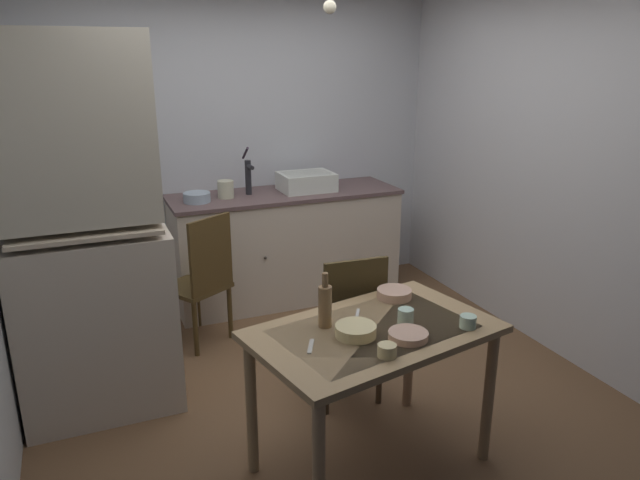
{
  "coord_description": "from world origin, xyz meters",
  "views": [
    {
      "loc": [
        -1.28,
        -3.12,
        2.05
      ],
      "look_at": [
        0.04,
        0.05,
        0.95
      ],
      "focal_mm": 33.17,
      "sensor_mm": 36.0,
      "label": 1
    }
  ],
  "objects_px": {
    "dining_table": "(374,348)",
    "chair_far_side": "(348,326)",
    "mixing_bowl_counter": "(197,197)",
    "hand_pump": "(248,174)",
    "sink_basin": "(306,181)",
    "chair_by_counter": "(202,279)",
    "serving_bowl_wide": "(394,294)",
    "glass_bottle": "(325,305)",
    "hutch_cabinet": "(88,248)",
    "teacup_mint": "(387,351)"
  },
  "relations": [
    {
      "from": "dining_table",
      "to": "chair_far_side",
      "type": "distance_m",
      "value": 0.62
    },
    {
      "from": "chair_far_side",
      "to": "mixing_bowl_counter",
      "type": "bearing_deg",
      "value": 108.57
    },
    {
      "from": "hand_pump",
      "to": "sink_basin",
      "type": "bearing_deg",
      "value": -5.3
    },
    {
      "from": "chair_far_side",
      "to": "chair_by_counter",
      "type": "distance_m",
      "value": 1.26
    },
    {
      "from": "sink_basin",
      "to": "serving_bowl_wide",
      "type": "height_order",
      "value": "sink_basin"
    },
    {
      "from": "chair_far_side",
      "to": "glass_bottle",
      "type": "relative_size",
      "value": 3.44
    },
    {
      "from": "hand_pump",
      "to": "mixing_bowl_counter",
      "type": "bearing_deg",
      "value": -167.9
    },
    {
      "from": "hand_pump",
      "to": "hutch_cabinet",
      "type": "bearing_deg",
      "value": -136.05
    },
    {
      "from": "dining_table",
      "to": "mixing_bowl_counter",
      "type": "bearing_deg",
      "value": 100.38
    },
    {
      "from": "hutch_cabinet",
      "to": "sink_basin",
      "type": "height_order",
      "value": "hutch_cabinet"
    },
    {
      "from": "hutch_cabinet",
      "to": "teacup_mint",
      "type": "xyz_separation_m",
      "value": [
        1.15,
        -1.33,
        -0.21
      ]
    },
    {
      "from": "teacup_mint",
      "to": "hutch_cabinet",
      "type": "bearing_deg",
      "value": 130.84
    },
    {
      "from": "sink_basin",
      "to": "chair_by_counter",
      "type": "distance_m",
      "value": 1.29
    },
    {
      "from": "hutch_cabinet",
      "to": "sink_basin",
      "type": "xyz_separation_m",
      "value": [
        1.76,
        1.18,
        -0.0
      ]
    },
    {
      "from": "sink_basin",
      "to": "hand_pump",
      "type": "height_order",
      "value": "hand_pump"
    },
    {
      "from": "chair_by_counter",
      "to": "teacup_mint",
      "type": "distance_m",
      "value": 2.0
    },
    {
      "from": "hutch_cabinet",
      "to": "dining_table",
      "type": "relative_size",
      "value": 1.68
    },
    {
      "from": "hand_pump",
      "to": "chair_far_side",
      "type": "relative_size",
      "value": 0.41
    },
    {
      "from": "dining_table",
      "to": "glass_bottle",
      "type": "distance_m",
      "value": 0.32
    },
    {
      "from": "serving_bowl_wide",
      "to": "sink_basin",
      "type": "bearing_deg",
      "value": 82.59
    },
    {
      "from": "sink_basin",
      "to": "serving_bowl_wide",
      "type": "distance_m",
      "value": 1.98
    },
    {
      "from": "dining_table",
      "to": "chair_far_side",
      "type": "relative_size",
      "value": 1.36
    },
    {
      "from": "sink_basin",
      "to": "hand_pump",
      "type": "distance_m",
      "value": 0.5
    },
    {
      "from": "mixing_bowl_counter",
      "to": "teacup_mint",
      "type": "bearing_deg",
      "value": -82.45
    },
    {
      "from": "mixing_bowl_counter",
      "to": "chair_by_counter",
      "type": "xyz_separation_m",
      "value": [
        -0.1,
        -0.53,
        -0.47
      ]
    },
    {
      "from": "chair_far_side",
      "to": "teacup_mint",
      "type": "distance_m",
      "value": 0.93
    },
    {
      "from": "hutch_cabinet",
      "to": "mixing_bowl_counter",
      "type": "height_order",
      "value": "hutch_cabinet"
    },
    {
      "from": "serving_bowl_wide",
      "to": "glass_bottle",
      "type": "relative_size",
      "value": 0.68
    },
    {
      "from": "sink_basin",
      "to": "serving_bowl_wide",
      "type": "relative_size",
      "value": 2.34
    },
    {
      "from": "hutch_cabinet",
      "to": "chair_by_counter",
      "type": "relative_size",
      "value": 2.22
    },
    {
      "from": "mixing_bowl_counter",
      "to": "teacup_mint",
      "type": "height_order",
      "value": "mixing_bowl_counter"
    },
    {
      "from": "hutch_cabinet",
      "to": "chair_far_side",
      "type": "height_order",
      "value": "hutch_cabinet"
    },
    {
      "from": "sink_basin",
      "to": "glass_bottle",
      "type": "height_order",
      "value": "sink_basin"
    },
    {
      "from": "mixing_bowl_counter",
      "to": "teacup_mint",
      "type": "distance_m",
      "value": 2.49
    },
    {
      "from": "dining_table",
      "to": "hand_pump",
      "type": "bearing_deg",
      "value": 88.96
    },
    {
      "from": "mixing_bowl_counter",
      "to": "serving_bowl_wide",
      "type": "bearing_deg",
      "value": -70.43
    },
    {
      "from": "chair_far_side",
      "to": "chair_by_counter",
      "type": "relative_size",
      "value": 0.98
    },
    {
      "from": "sink_basin",
      "to": "dining_table",
      "type": "height_order",
      "value": "sink_basin"
    },
    {
      "from": "sink_basin",
      "to": "dining_table",
      "type": "relative_size",
      "value": 0.34
    },
    {
      "from": "hutch_cabinet",
      "to": "dining_table",
      "type": "bearing_deg",
      "value": -41.02
    },
    {
      "from": "sink_basin",
      "to": "hutch_cabinet",
      "type": "bearing_deg",
      "value": -146.14
    },
    {
      "from": "dining_table",
      "to": "hutch_cabinet",
      "type": "bearing_deg",
      "value": 138.98
    },
    {
      "from": "sink_basin",
      "to": "serving_bowl_wide",
      "type": "xyz_separation_m",
      "value": [
        -0.25,
        -1.96,
        -0.21
      ]
    },
    {
      "from": "chair_far_side",
      "to": "teacup_mint",
      "type": "height_order",
      "value": "chair_far_side"
    },
    {
      "from": "hutch_cabinet",
      "to": "serving_bowl_wide",
      "type": "xyz_separation_m",
      "value": [
        1.5,
        -0.78,
        -0.21
      ]
    },
    {
      "from": "chair_by_counter",
      "to": "teacup_mint",
      "type": "xyz_separation_m",
      "value": [
        0.43,
        -1.93,
        0.3
      ]
    },
    {
      "from": "hand_pump",
      "to": "chair_by_counter",
      "type": "relative_size",
      "value": 0.4
    },
    {
      "from": "glass_bottle",
      "to": "hutch_cabinet",
      "type": "bearing_deg",
      "value": 136.94
    },
    {
      "from": "serving_bowl_wide",
      "to": "teacup_mint",
      "type": "relative_size",
      "value": 2.22
    },
    {
      "from": "hand_pump",
      "to": "teacup_mint",
      "type": "xyz_separation_m",
      "value": [
        -0.12,
        -2.56,
        -0.3
      ]
    }
  ]
}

